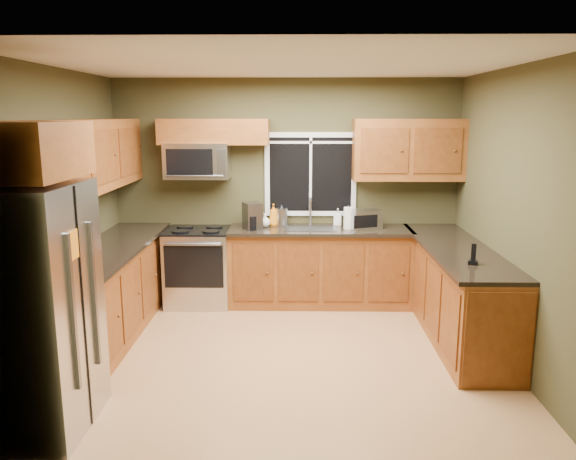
{
  "coord_description": "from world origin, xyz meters",
  "views": [
    {
      "loc": [
        0.15,
        -5.07,
        2.26
      ],
      "look_at": [
        0.05,
        0.35,
        1.15
      ],
      "focal_mm": 35.0,
      "sensor_mm": 36.0,
      "label": 1
    }
  ],
  "objects_px": {
    "toaster_oven": "(364,219)",
    "cordless_phone": "(473,258)",
    "refrigerator": "(33,310)",
    "soap_bottle_a": "(273,215)",
    "microwave": "(197,161)",
    "soap_bottle_b": "(338,217)",
    "soap_bottle_c": "(265,220)",
    "paper_towel_roll": "(348,218)",
    "coffee_maker": "(252,217)",
    "range": "(199,266)",
    "kettle": "(282,216)"
  },
  "relations": [
    {
      "from": "range",
      "to": "refrigerator",
      "type": "bearing_deg",
      "value": -103.97
    },
    {
      "from": "kettle",
      "to": "paper_towel_roll",
      "type": "bearing_deg",
      "value": -12.95
    },
    {
      "from": "toaster_oven",
      "to": "refrigerator",
      "type": "bearing_deg",
      "value": -133.91
    },
    {
      "from": "paper_towel_roll",
      "to": "soap_bottle_c",
      "type": "distance_m",
      "value": 1.0
    },
    {
      "from": "coffee_maker",
      "to": "paper_towel_roll",
      "type": "height_order",
      "value": "coffee_maker"
    },
    {
      "from": "soap_bottle_b",
      "to": "soap_bottle_a",
      "type": "bearing_deg",
      "value": -175.02
    },
    {
      "from": "toaster_oven",
      "to": "coffee_maker",
      "type": "bearing_deg",
      "value": -178.23
    },
    {
      "from": "kettle",
      "to": "soap_bottle_b",
      "type": "bearing_deg",
      "value": 4.17
    },
    {
      "from": "range",
      "to": "cordless_phone",
      "type": "bearing_deg",
      "value": -30.01
    },
    {
      "from": "cordless_phone",
      "to": "kettle",
      "type": "bearing_deg",
      "value": 134.91
    },
    {
      "from": "microwave",
      "to": "soap_bottle_a",
      "type": "xyz_separation_m",
      "value": [
        0.9,
        0.03,
        -0.66
      ]
    },
    {
      "from": "soap_bottle_b",
      "to": "kettle",
      "type": "bearing_deg",
      "value": -175.83
    },
    {
      "from": "refrigerator",
      "to": "soap_bottle_c",
      "type": "xyz_separation_m",
      "value": [
        1.49,
        2.86,
        0.12
      ]
    },
    {
      "from": "paper_towel_roll",
      "to": "cordless_phone",
      "type": "height_order",
      "value": "paper_towel_roll"
    },
    {
      "from": "refrigerator",
      "to": "soap_bottle_c",
      "type": "distance_m",
      "value": 3.23
    },
    {
      "from": "cordless_phone",
      "to": "soap_bottle_a",
      "type": "bearing_deg",
      "value": 136.78
    },
    {
      "from": "toaster_oven",
      "to": "soap_bottle_c",
      "type": "bearing_deg",
      "value": 176.15
    },
    {
      "from": "soap_bottle_a",
      "to": "soap_bottle_b",
      "type": "relative_size",
      "value": 1.31
    },
    {
      "from": "toaster_oven",
      "to": "kettle",
      "type": "relative_size",
      "value": 1.62
    },
    {
      "from": "soap_bottle_c",
      "to": "range",
      "type": "bearing_deg",
      "value": -173.67
    },
    {
      "from": "soap_bottle_a",
      "to": "soap_bottle_b",
      "type": "height_order",
      "value": "soap_bottle_a"
    },
    {
      "from": "coffee_maker",
      "to": "soap_bottle_b",
      "type": "bearing_deg",
      "value": 14.33
    },
    {
      "from": "soap_bottle_c",
      "to": "microwave",
      "type": "bearing_deg",
      "value": 176.61
    },
    {
      "from": "paper_towel_roll",
      "to": "soap_bottle_c",
      "type": "height_order",
      "value": "paper_towel_roll"
    },
    {
      "from": "soap_bottle_b",
      "to": "soap_bottle_c",
      "type": "distance_m",
      "value": 0.9
    },
    {
      "from": "refrigerator",
      "to": "soap_bottle_b",
      "type": "distance_m",
      "value": 3.83
    },
    {
      "from": "soap_bottle_c",
      "to": "cordless_phone",
      "type": "xyz_separation_m",
      "value": [
        1.98,
        -1.7,
        -0.02
      ]
    },
    {
      "from": "soap_bottle_a",
      "to": "coffee_maker",
      "type": "bearing_deg",
      "value": -141.17
    },
    {
      "from": "toaster_oven",
      "to": "microwave",
      "type": "bearing_deg",
      "value": 176.34
    },
    {
      "from": "soap_bottle_b",
      "to": "soap_bottle_c",
      "type": "relative_size",
      "value": 1.24
    },
    {
      "from": "microwave",
      "to": "toaster_oven",
      "type": "bearing_deg",
      "value": -3.66
    },
    {
      "from": "kettle",
      "to": "soap_bottle_a",
      "type": "distance_m",
      "value": 0.1
    },
    {
      "from": "soap_bottle_a",
      "to": "cordless_phone",
      "type": "relative_size",
      "value": 1.4
    },
    {
      "from": "kettle",
      "to": "microwave",
      "type": "bearing_deg",
      "value": -177.47
    },
    {
      "from": "paper_towel_roll",
      "to": "soap_bottle_a",
      "type": "xyz_separation_m",
      "value": [
        -0.89,
        0.16,
        0.01
      ]
    },
    {
      "from": "kettle",
      "to": "soap_bottle_b",
      "type": "xyz_separation_m",
      "value": [
        0.69,
        0.05,
        -0.02
      ]
    },
    {
      "from": "toaster_oven",
      "to": "cordless_phone",
      "type": "xyz_separation_m",
      "value": [
        0.8,
        -1.62,
        -0.05
      ]
    },
    {
      "from": "soap_bottle_a",
      "to": "kettle",
      "type": "bearing_deg",
      "value": 10.52
    },
    {
      "from": "paper_towel_roll",
      "to": "soap_bottle_c",
      "type": "relative_size",
      "value": 1.73
    },
    {
      "from": "range",
      "to": "cordless_phone",
      "type": "distance_m",
      "value": 3.26
    },
    {
      "from": "range",
      "to": "kettle",
      "type": "height_order",
      "value": "kettle"
    },
    {
      "from": "kettle",
      "to": "soap_bottle_a",
      "type": "height_order",
      "value": "soap_bottle_a"
    },
    {
      "from": "refrigerator",
      "to": "soap_bottle_a",
      "type": "relative_size",
      "value": 6.73
    },
    {
      "from": "microwave",
      "to": "toaster_oven",
      "type": "height_order",
      "value": "microwave"
    },
    {
      "from": "soap_bottle_b",
      "to": "range",
      "type": "bearing_deg",
      "value": -172.22
    },
    {
      "from": "toaster_oven",
      "to": "coffee_maker",
      "type": "relative_size",
      "value": 1.36
    },
    {
      "from": "paper_towel_roll",
      "to": "soap_bottle_a",
      "type": "distance_m",
      "value": 0.91
    },
    {
      "from": "refrigerator",
      "to": "paper_towel_roll",
      "type": "xyz_separation_m",
      "value": [
        2.48,
        2.77,
        0.17
      ]
    },
    {
      "from": "refrigerator",
      "to": "paper_towel_roll",
      "type": "bearing_deg",
      "value": 48.11
    },
    {
      "from": "cordless_phone",
      "to": "refrigerator",
      "type": "bearing_deg",
      "value": -161.47
    }
  ]
}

